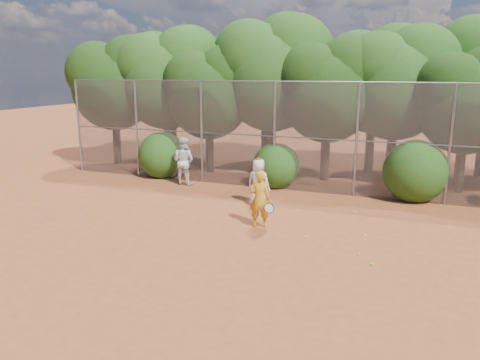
% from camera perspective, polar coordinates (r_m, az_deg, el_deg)
% --- Properties ---
extents(ground, '(80.00, 80.00, 0.00)m').
position_cam_1_polar(ground, '(12.15, 0.10, -7.99)').
color(ground, '#974522').
rests_on(ground, ground).
extents(fence_back, '(20.05, 0.09, 4.03)m').
position_cam_1_polar(fence_back, '(17.24, 7.01, 5.33)').
color(fence_back, gray).
rests_on(fence_back, ground).
extents(tree_0, '(4.38, 3.81, 6.00)m').
position_cam_1_polar(tree_0, '(23.01, -15.03, 11.65)').
color(tree_0, black).
rests_on(tree_0, ground).
extents(tree_1, '(4.64, 4.03, 6.35)m').
position_cam_1_polar(tree_1, '(22.06, -8.90, 12.49)').
color(tree_1, black).
rests_on(tree_1, ground).
extents(tree_2, '(3.99, 3.47, 5.47)m').
position_cam_1_polar(tree_2, '(20.30, -3.65, 10.93)').
color(tree_2, black).
rests_on(tree_2, ground).
extents(tree_3, '(4.89, 4.26, 6.70)m').
position_cam_1_polar(tree_3, '(20.32, 4.17, 13.21)').
color(tree_3, black).
rests_on(tree_3, ground).
extents(tree_4, '(4.19, 3.64, 5.73)m').
position_cam_1_polar(tree_4, '(19.13, 10.86, 11.10)').
color(tree_4, black).
rests_on(tree_4, ground).
extents(tree_5, '(4.51, 3.92, 6.17)m').
position_cam_1_polar(tree_5, '(19.62, 18.69, 11.55)').
color(tree_5, black).
rests_on(tree_5, ground).
extents(tree_6, '(3.86, 3.36, 5.29)m').
position_cam_1_polar(tree_6, '(18.67, 26.12, 9.06)').
color(tree_6, black).
rests_on(tree_6, ground).
extents(tree_9, '(4.83, 4.20, 6.62)m').
position_cam_1_polar(tree_9, '(24.55, -8.22, 12.98)').
color(tree_9, black).
rests_on(tree_9, ground).
extents(tree_10, '(5.15, 4.48, 7.06)m').
position_cam_1_polar(tree_10, '(22.72, 3.41, 13.81)').
color(tree_10, black).
rests_on(tree_10, ground).
extents(tree_11, '(4.64, 4.03, 6.35)m').
position_cam_1_polar(tree_11, '(21.29, 16.22, 12.11)').
color(tree_11, black).
rests_on(tree_11, ground).
extents(bush_0, '(2.00, 2.00, 2.00)m').
position_cam_1_polar(bush_0, '(19.94, -9.46, 3.26)').
color(bush_0, '#1D4310').
rests_on(bush_0, ground).
extents(bush_1, '(1.80, 1.80, 1.80)m').
position_cam_1_polar(bush_1, '(17.95, 4.43, 1.97)').
color(bush_1, '#1D4310').
rests_on(bush_1, ground).
extents(bush_2, '(2.20, 2.20, 2.20)m').
position_cam_1_polar(bush_2, '(17.17, 20.60, 1.32)').
color(bush_2, '#1D4310').
rests_on(bush_2, ground).
extents(player_yellow, '(0.86, 0.62, 1.66)m').
position_cam_1_polar(player_yellow, '(13.32, 2.40, -2.32)').
color(player_yellow, gold).
rests_on(player_yellow, ground).
extents(player_teen, '(0.81, 0.55, 1.61)m').
position_cam_1_polar(player_teen, '(15.44, 2.26, -0.24)').
color(player_teen, white).
rests_on(player_teen, ground).
extents(player_white, '(0.96, 0.83, 1.87)m').
position_cam_1_polar(player_white, '(18.46, -6.90, 2.33)').
color(player_white, silver).
rests_on(player_white, ground).
extents(ball_0, '(0.07, 0.07, 0.07)m').
position_cam_1_polar(ball_0, '(13.18, 15.00, -6.57)').
color(ball_0, '#C6E329').
rests_on(ball_0, ground).
extents(ball_1, '(0.07, 0.07, 0.07)m').
position_cam_1_polar(ball_1, '(11.38, 15.80, -9.85)').
color(ball_1, '#C6E329').
rests_on(ball_1, ground).
extents(ball_2, '(0.07, 0.07, 0.07)m').
position_cam_1_polar(ball_2, '(11.89, 14.28, -8.74)').
color(ball_2, '#C6E329').
rests_on(ball_2, ground).
extents(ball_3, '(0.07, 0.07, 0.07)m').
position_cam_1_polar(ball_3, '(12.77, 8.00, -6.89)').
color(ball_3, '#C6E329').
rests_on(ball_3, ground).
extents(ball_4, '(0.07, 0.07, 0.07)m').
position_cam_1_polar(ball_4, '(15.18, 13.89, -3.87)').
color(ball_4, '#C6E329').
rests_on(ball_4, ground).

